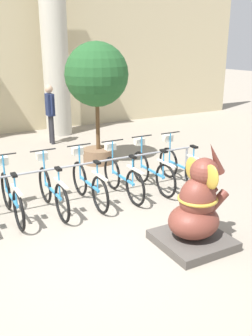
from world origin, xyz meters
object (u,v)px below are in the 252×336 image
bicycle_4 (88,182)px  potted_tree (97,80)px  bicycle_7 (180,165)px  elephant_statue (196,212)px  bicycle_2 (11,196)px  bicycle_3 (52,189)px  bicycle_6 (152,170)px  bicycle_5 (122,176)px  person_pedestrian (50,109)px

bicycle_4 → potted_tree: potted_tree is taller
bicycle_7 → elephant_statue: bearing=-121.5°
bicycle_2 → potted_tree: potted_tree is taller
bicycle_3 → bicycle_6: (2.15, 0.05, 0.00)m
bicycle_5 → bicycle_6: same height
bicycle_5 → bicycle_2: bearing=178.8°
bicycle_7 → elephant_statue: (-1.36, -2.22, 0.13)m
bicycle_6 → elephant_statue: size_ratio=1.05×
elephant_statue → potted_tree: size_ratio=0.54×
bicycle_2 → elephant_statue: size_ratio=1.05×
bicycle_4 → bicycle_7: same height
bicycle_3 → bicycle_4: size_ratio=1.00×
bicycle_4 → bicycle_5: size_ratio=1.00×
bicycle_6 → elephant_statue: (-0.64, -2.25, 0.13)m
bicycle_5 → person_pedestrian: 4.71m
bicycle_6 → bicycle_3: bearing=-178.6°
bicycle_5 → elephant_statue: 2.21m
bicycle_3 → bicycle_7: bearing=0.4°
bicycle_5 → person_pedestrian: (0.07, 4.66, 0.65)m
bicycle_5 → potted_tree: size_ratio=0.56×
bicycle_2 → bicycle_7: 3.59m
bicycle_4 → potted_tree: bearing=61.1°
elephant_statue → bicycle_5: bearing=92.0°
bicycle_2 → bicycle_3: 0.72m
bicycle_2 → bicycle_4: (1.44, -0.03, 0.00)m
elephant_statue → bicycle_2: bearing=134.8°
bicycle_3 → elephant_statue: bearing=-55.4°
bicycle_2 → bicycle_4: size_ratio=1.00×
bicycle_2 → elephant_statue: (2.23, -2.25, 0.13)m
person_pedestrian → potted_tree: 2.67m
bicycle_7 → person_pedestrian: size_ratio=0.95×
bicycle_5 → person_pedestrian: person_pedestrian is taller
elephant_statue → potted_tree: 4.72m
bicycle_3 → bicycle_5: size_ratio=1.00×
bicycle_3 → potted_tree: 3.41m
bicycle_2 → bicycle_7: same height
bicycle_5 → bicycle_7: bearing=0.6°
person_pedestrian → bicycle_4: bearing=-99.6°
person_pedestrian → potted_tree: (0.44, -2.42, 1.03)m
bicycle_5 → elephant_statue: elephant_statue is taller
bicycle_5 → potted_tree: 2.84m
bicycle_2 → bicycle_4: 1.44m
person_pedestrian → bicycle_5: bearing=-90.8°
bicycle_6 → person_pedestrian: 4.71m
bicycle_6 → person_pedestrian: (-0.65, 4.62, 0.65)m
bicycle_2 → potted_tree: size_ratio=0.56×
bicycle_4 → person_pedestrian: size_ratio=0.95×
bicycle_3 → bicycle_6: size_ratio=1.00×
bicycle_5 → bicycle_4: bearing=179.0°
bicycle_6 → bicycle_4: bearing=-178.7°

